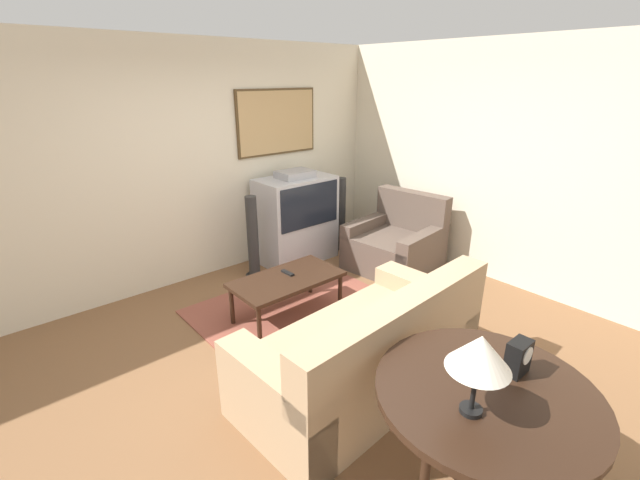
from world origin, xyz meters
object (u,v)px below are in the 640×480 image
(armchair, at_px, (396,245))
(console_table, at_px, (486,400))
(coffee_table, at_px, (287,281))
(tv, at_px, (296,219))
(table_lamp, at_px, (480,354))
(mantel_clock, at_px, (518,357))
(speaker_tower_right, at_px, (341,215))
(couch, at_px, (366,353))
(speaker_tower_left, at_px, (253,240))

(armchair, distance_m, console_table, 3.26)
(coffee_table, bearing_deg, tv, 48.65)
(console_table, height_order, table_lamp, table_lamp)
(mantel_clock, bearing_deg, tv, 71.81)
(mantel_clock, distance_m, speaker_tower_right, 3.85)
(couch, xyz_separation_m, armchair, (1.95, 1.33, -0.02))
(table_lamp, xyz_separation_m, speaker_tower_left, (0.87, 3.36, -0.63))
(armchair, height_order, table_lamp, table_lamp)
(tv, distance_m, coffee_table, 1.49)
(tv, xyz_separation_m, couch, (-1.16, -2.36, -0.24))
(tv, distance_m, speaker_tower_left, 0.73)
(tv, xyz_separation_m, armchair, (0.80, -1.03, -0.27))
(console_table, distance_m, speaker_tower_right, 3.94)
(tv, bearing_deg, speaker_tower_right, -6.78)
(mantel_clock, bearing_deg, table_lamp, 179.86)
(speaker_tower_left, relative_size, speaker_tower_right, 1.00)
(tv, height_order, coffee_table, tv)
(couch, xyz_separation_m, table_lamp, (-0.43, -1.08, 0.79))
(tv, distance_m, couch, 2.64)
(couch, relative_size, armchair, 1.84)
(couch, bearing_deg, tv, -119.14)
(mantel_clock, relative_size, speaker_tower_right, 0.20)
(tv, relative_size, console_table, 1.03)
(console_table, bearing_deg, mantel_clock, -5.47)
(couch, xyz_separation_m, speaker_tower_right, (1.88, 2.27, 0.16))
(couch, xyz_separation_m, console_table, (-0.22, -1.06, 0.39))
(tv, height_order, table_lamp, table_lamp)
(console_table, distance_m, mantel_clock, 0.30)
(couch, bearing_deg, mantel_clock, 88.37)
(speaker_tower_left, bearing_deg, armchair, -31.83)
(console_table, xyz_separation_m, speaker_tower_right, (2.10, 3.33, -0.23))
(coffee_table, bearing_deg, table_lamp, -104.58)
(couch, height_order, coffee_table, couch)
(armchair, bearing_deg, couch, -62.11)
(armchair, xyz_separation_m, mantel_clock, (-1.93, -2.42, 0.58))
(table_lamp, relative_size, speaker_tower_left, 0.43)
(armchair, xyz_separation_m, console_table, (-2.17, -2.39, 0.41))
(coffee_table, distance_m, table_lamp, 2.51)
(console_table, relative_size, speaker_tower_right, 1.15)
(couch, distance_m, coffee_table, 1.26)
(mantel_clock, height_order, speaker_tower_left, speaker_tower_left)
(table_lamp, distance_m, speaker_tower_left, 3.52)
(armchair, distance_m, speaker_tower_left, 1.79)
(console_table, bearing_deg, armchair, 47.74)
(armchair, distance_m, table_lamp, 3.49)
(couch, distance_m, armchair, 2.36)
(armchair, height_order, speaker_tower_left, speaker_tower_left)
(console_table, xyz_separation_m, mantel_clock, (0.25, -0.02, 0.17))
(console_table, height_order, speaker_tower_left, speaker_tower_left)
(tv, relative_size, couch, 0.60)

